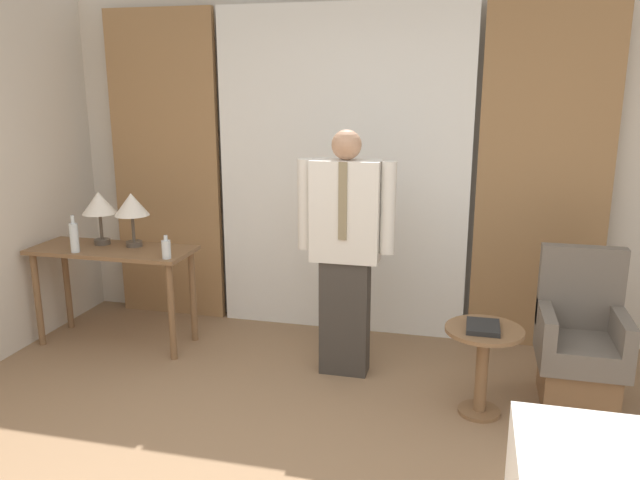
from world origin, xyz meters
TOP-DOWN VIEW (x-y plane):
  - wall_back at (0.00, 2.70)m, footprint 10.00×0.06m
  - curtain_sheer_center at (0.00, 2.57)m, footprint 2.00×0.06m
  - curtain_drape_left at (-1.52, 2.57)m, footprint 0.95×0.06m
  - curtain_drape_right at (1.52, 2.57)m, footprint 0.95×0.06m
  - desk at (-1.63, 1.84)m, footprint 1.24×0.48m
  - table_lamp_left at (-1.77, 1.93)m, footprint 0.26×0.26m
  - table_lamp_right at (-1.49, 1.93)m, footprint 0.26×0.26m
  - bottle_near_edge at (-1.83, 1.68)m, footprint 0.06×0.06m
  - bottle_by_lamp at (-1.09, 1.68)m, footprint 0.06×0.06m
  - person at (0.20, 1.76)m, footprint 0.66×0.22m
  - armchair at (1.73, 1.72)m, footprint 0.52×0.53m
  - side_table at (1.13, 1.39)m, footprint 0.47×0.47m
  - book at (1.12, 1.37)m, footprint 0.19×0.24m

SIDE VIEW (x-z plane):
  - armchair at x=1.73m, z-range -0.13..0.85m
  - side_table at x=1.13m, z-range 0.10..0.66m
  - book at x=1.12m, z-range 0.56..0.59m
  - desk at x=-1.63m, z-range 0.26..1.03m
  - bottle_by_lamp at x=-1.09m, z-range 0.75..0.92m
  - bottle_near_edge at x=-1.83m, z-range 0.75..1.02m
  - person at x=0.20m, z-range 0.07..1.77m
  - table_lamp_left at x=-1.77m, z-range 0.87..1.29m
  - table_lamp_right at x=-1.49m, z-range 0.87..1.29m
  - curtain_sheer_center at x=0.00m, z-range 0.00..2.58m
  - curtain_drape_left at x=-1.52m, z-range 0.00..2.58m
  - curtain_drape_right at x=1.52m, z-range 0.00..2.58m
  - wall_back at x=0.00m, z-range 0.00..2.70m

